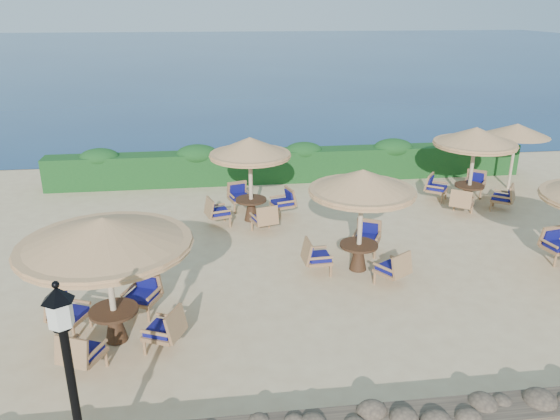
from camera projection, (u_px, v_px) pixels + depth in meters
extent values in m
plane|color=#DABD8A|center=(330.00, 263.00, 14.29)|extent=(120.00, 120.00, 0.00)
plane|color=#0C244D|center=(228.00, 51.00, 79.24)|extent=(160.00, 160.00, 0.00)
cube|color=#133C17|center=(291.00, 165.00, 20.76)|extent=(18.00, 0.90, 1.20)
cylinder|color=black|center=(76.00, 411.00, 6.86)|extent=(0.11, 0.11, 2.40)
cylinder|color=silver|center=(60.00, 312.00, 6.35)|extent=(0.30, 0.30, 0.36)
cone|color=black|center=(57.00, 294.00, 6.27)|extent=(0.40, 0.40, 0.18)
cylinder|color=beige|center=(512.00, 159.00, 19.66)|extent=(0.10, 0.10, 2.20)
cone|color=#A57244|center=(517.00, 130.00, 19.28)|extent=(2.30, 2.30, 0.45)
cylinder|color=beige|center=(111.00, 287.00, 10.57)|extent=(0.12, 0.12, 2.40)
cone|color=#A57244|center=(104.00, 231.00, 10.15)|extent=(3.31, 3.31, 0.55)
cylinder|color=#A57244|center=(105.00, 245.00, 10.25)|extent=(3.25, 3.25, 0.14)
cylinder|color=#3E2616|center=(114.00, 311.00, 10.75)|extent=(0.96, 0.96, 0.06)
cone|color=#3E2616|center=(116.00, 326.00, 10.88)|extent=(0.44, 0.44, 0.64)
cylinder|color=beige|center=(360.00, 226.00, 13.51)|extent=(0.12, 0.12, 2.40)
cone|color=#A57244|center=(363.00, 180.00, 13.09)|extent=(2.63, 2.63, 0.55)
cylinder|color=#A57244|center=(362.00, 191.00, 13.19)|extent=(2.58, 2.58, 0.14)
cylinder|color=#3E2616|center=(359.00, 245.00, 13.69)|extent=(0.96, 0.96, 0.06)
cone|color=#3E2616|center=(358.00, 258.00, 13.81)|extent=(0.44, 0.44, 0.64)
cylinder|color=beige|center=(251.00, 184.00, 16.67)|extent=(0.12, 0.12, 2.40)
cone|color=#A57244|center=(250.00, 146.00, 16.25)|extent=(2.48, 2.48, 0.55)
cylinder|color=#A57244|center=(250.00, 155.00, 16.35)|extent=(2.43, 2.43, 0.14)
cylinder|color=#3E2616|center=(251.00, 200.00, 16.86)|extent=(0.96, 0.96, 0.06)
cone|color=#3E2616|center=(251.00, 210.00, 16.98)|extent=(0.44, 0.44, 0.64)
cylinder|color=beige|center=(471.00, 171.00, 17.99)|extent=(0.12, 0.12, 2.40)
cone|color=#A57244|center=(476.00, 136.00, 17.57)|extent=(2.68, 2.68, 0.55)
cylinder|color=#A57244|center=(475.00, 144.00, 17.67)|extent=(2.63, 2.63, 0.14)
cylinder|color=#3E2616|center=(469.00, 186.00, 18.17)|extent=(0.96, 0.96, 0.06)
cone|color=#3E2616|center=(468.00, 196.00, 18.29)|extent=(0.44, 0.44, 0.64)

